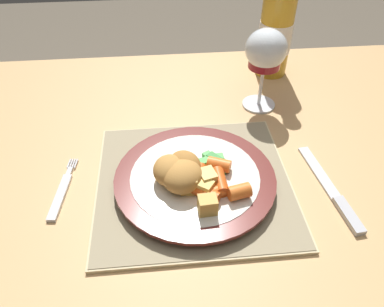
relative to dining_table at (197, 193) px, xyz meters
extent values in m
cube|color=tan|center=(0.00, 0.00, 0.07)|extent=(1.59, 0.81, 0.04)
cube|color=#CCB789|center=(-0.01, -0.06, 0.09)|extent=(0.31, 0.30, 0.01)
cube|color=gray|center=(-0.01, -0.06, 0.09)|extent=(0.31, 0.29, 0.00)
cylinder|color=silver|center=(-0.01, -0.06, 0.10)|extent=(0.21, 0.21, 0.01)
cylinder|color=maroon|center=(-0.01, -0.06, 0.11)|extent=(0.26, 0.26, 0.01)
cylinder|color=silver|center=(-0.01, -0.06, 0.11)|extent=(0.20, 0.20, 0.00)
ellipsoid|color=#B77F3D|center=(-0.05, -0.07, 0.13)|extent=(0.06, 0.07, 0.04)
ellipsoid|color=#B77F3D|center=(-0.03, -0.09, 0.13)|extent=(0.08, 0.09, 0.04)
ellipsoid|color=#A87033|center=(-0.03, -0.06, 0.13)|extent=(0.07, 0.07, 0.04)
cube|color=#4CA84C|center=(0.00, -0.07, 0.11)|extent=(0.03, 0.02, 0.01)
cube|color=#338438|center=(0.02, -0.04, 0.12)|extent=(0.02, 0.03, 0.01)
cube|color=green|center=(-0.01, -0.05, 0.12)|extent=(0.02, 0.02, 0.01)
cube|color=#338438|center=(0.00, -0.07, 0.12)|extent=(0.03, 0.02, 0.01)
cube|color=#4CA84C|center=(0.03, -0.04, 0.11)|extent=(0.01, 0.02, 0.01)
cube|color=#4CA84C|center=(0.02, -0.03, 0.12)|extent=(0.02, 0.03, 0.01)
cube|color=#4CA84C|center=(0.03, -0.04, 0.12)|extent=(0.02, 0.01, 0.01)
cube|color=#338438|center=(0.02, -0.04, 0.12)|extent=(0.03, 0.03, 0.01)
cube|color=#338438|center=(0.03, -0.05, 0.11)|extent=(0.02, 0.03, 0.01)
cube|color=green|center=(0.02, -0.04, 0.12)|extent=(0.02, 0.02, 0.01)
cube|color=#338438|center=(0.03, -0.04, 0.12)|extent=(0.02, 0.02, 0.01)
cube|color=#4CA84C|center=(0.01, -0.04, 0.12)|extent=(0.03, 0.02, 0.01)
cylinder|color=#CC5119|center=(0.02, -0.09, 0.12)|extent=(0.02, 0.05, 0.02)
cylinder|color=orange|center=(0.01, -0.11, 0.12)|extent=(0.04, 0.03, 0.02)
cylinder|color=#CC5119|center=(-0.01, -0.08, 0.12)|extent=(0.04, 0.05, 0.02)
cylinder|color=orange|center=(0.03, -0.05, 0.12)|extent=(0.04, 0.03, 0.02)
cylinder|color=orange|center=(0.05, -0.12, 0.12)|extent=(0.04, 0.03, 0.02)
cylinder|color=#CC5119|center=(0.00, -0.11, 0.12)|extent=(0.05, 0.04, 0.02)
cube|color=silver|center=(-0.22, -0.07, 0.09)|extent=(0.02, 0.10, 0.01)
cube|color=silver|center=(-0.22, -0.01, 0.09)|extent=(0.01, 0.02, 0.01)
cube|color=silver|center=(-0.21, 0.01, 0.09)|extent=(0.00, 0.02, 0.00)
cube|color=silver|center=(-0.21, 0.01, 0.09)|extent=(0.00, 0.02, 0.00)
cube|color=silver|center=(-0.22, 0.01, 0.09)|extent=(0.00, 0.02, 0.00)
cube|color=silver|center=(-0.22, 0.01, 0.09)|extent=(0.00, 0.02, 0.00)
cube|color=silver|center=(0.20, -0.05, 0.09)|extent=(0.03, 0.13, 0.00)
cube|color=#B2B2B7|center=(0.21, -0.15, 0.09)|extent=(0.02, 0.07, 0.01)
cylinder|color=silver|center=(0.15, 0.16, 0.09)|extent=(0.07, 0.07, 0.00)
cylinder|color=silver|center=(0.15, 0.16, 0.13)|extent=(0.01, 0.01, 0.08)
ellipsoid|color=silver|center=(0.15, 0.16, 0.21)|extent=(0.08, 0.08, 0.08)
cylinder|color=maroon|center=(0.15, 0.16, 0.18)|extent=(0.06, 0.06, 0.02)
cylinder|color=gold|center=(0.20, 0.29, 0.18)|extent=(0.07, 0.07, 0.19)
cylinder|color=white|center=(0.20, 0.29, 0.17)|extent=(0.07, 0.07, 0.07)
cube|color=gold|center=(0.00, -0.14, 0.12)|extent=(0.03, 0.02, 0.03)
cube|color=#DBB256|center=(-0.03, -0.09, 0.12)|extent=(0.03, 0.03, 0.03)
cube|color=#DBB256|center=(-0.02, -0.08, 0.12)|extent=(0.02, 0.02, 0.02)
cube|color=#DBB256|center=(0.00, -0.10, 0.12)|extent=(0.03, 0.03, 0.02)
cube|color=#E5BC66|center=(0.01, -0.09, 0.12)|extent=(0.03, 0.03, 0.03)
cube|color=gold|center=(-0.02, -0.09, 0.12)|extent=(0.03, 0.03, 0.03)
camera|label=1|loc=(-0.05, -0.48, 0.52)|focal=35.00mm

